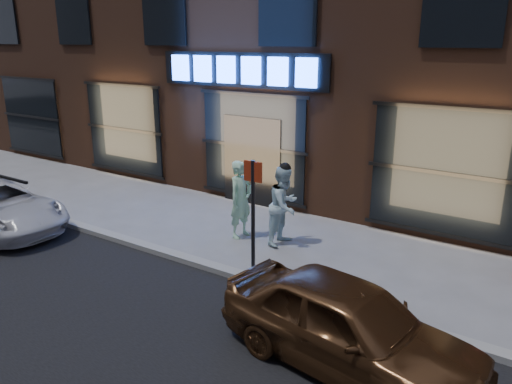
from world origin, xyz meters
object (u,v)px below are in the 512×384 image
Objects in this scene: man_bowtie at (241,199)px; man_cap at (284,206)px; gold_sedan at (348,325)px; sign_post at (253,210)px.

man_cap is at bearing -71.99° from man_bowtie.
man_bowtie is at bearing 102.92° from man_cap.
man_bowtie is 1.04m from man_cap.
gold_sedan is 1.62× the size of sign_post.
man_cap is at bearing 50.53° from gold_sedan.
man_cap is 4.45m from gold_sedan.
gold_sedan is (2.96, -3.32, -0.24)m from man_cap.
sign_post is at bearing -165.10° from man_cap.
man_bowtie is at bearing 130.67° from sign_post.
man_cap is at bearing 102.42° from sign_post.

